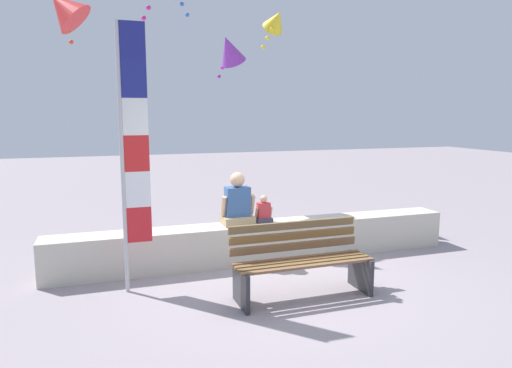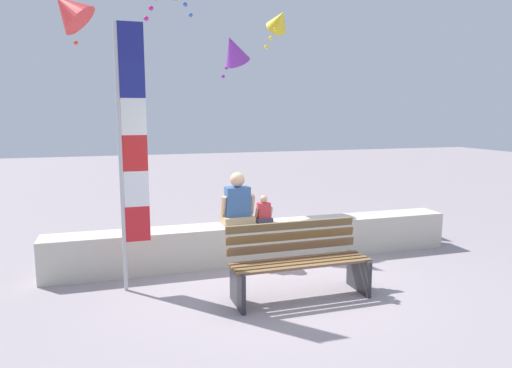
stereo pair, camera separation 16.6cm
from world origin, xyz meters
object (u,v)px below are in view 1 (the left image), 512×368
object	(u,v)px
person_child	(264,212)
kite_purple	(230,50)
park_bench	(301,262)
kite_red	(64,8)
flag_banner	(131,146)
kite_yellow	(276,21)
person_adult	(238,204)

from	to	relation	value
person_child	kite_purple	size ratio (longest dim) A/B	0.43
park_bench	kite_red	xyz separation A→B (m)	(-2.76, 4.24, 3.65)
kite_red	flag_banner	bearing A→B (deg)	-76.13
kite_yellow	kite_red	bearing A→B (deg)	177.35
kite_yellow	flag_banner	bearing A→B (deg)	-133.56
flag_banner	park_bench	bearing A→B (deg)	-22.52
park_bench	kite_purple	bearing A→B (deg)	84.76
kite_purple	park_bench	bearing A→B (deg)	-95.24
person_child	kite_yellow	xyz separation A→B (m)	(1.15, 2.55, 3.32)
flag_banner	kite_purple	world-z (taller)	kite_purple
kite_red	kite_purple	world-z (taller)	kite_red
flag_banner	kite_yellow	size ratio (longest dim) A/B	3.76
person_child	kite_red	xyz separation A→B (m)	(-2.81, 2.74, 3.33)
kite_yellow	kite_purple	size ratio (longest dim) A/B	0.90
person_adult	kite_yellow	xyz separation A→B (m)	(1.56, 2.55, 3.18)
kite_purple	kite_red	bearing A→B (deg)	-168.93
person_adult	person_child	xyz separation A→B (m)	(0.41, 0.00, -0.14)
person_child	flag_banner	xyz separation A→B (m)	(-1.96, -0.71, 1.09)
kite_red	kite_yellow	xyz separation A→B (m)	(3.96, -0.18, -0.01)
park_bench	person_adult	xyz separation A→B (m)	(-0.37, 1.51, 0.46)
kite_purple	kite_yellow	bearing A→B (deg)	-47.26
park_bench	flag_banner	world-z (taller)	flag_banner
park_bench	person_child	xyz separation A→B (m)	(0.05, 1.51, 0.32)
flag_banner	kite_red	world-z (taller)	kite_red
park_bench	kite_yellow	bearing A→B (deg)	73.57
person_adult	kite_red	bearing A→B (deg)	131.21
kite_yellow	kite_purple	bearing A→B (deg)	132.74
kite_red	person_child	bearing A→B (deg)	-44.25
park_bench	person_child	size ratio (longest dim) A/B	4.10
kite_yellow	person_adult	bearing A→B (deg)	-121.47
person_child	kite_purple	bearing A→B (deg)	83.20
person_adult	kite_purple	bearing A→B (deg)	76.42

